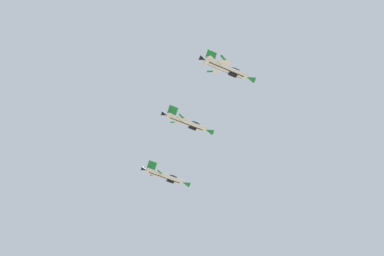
{
  "coord_description": "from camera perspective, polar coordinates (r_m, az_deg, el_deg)",
  "views": [
    {
      "loc": [
        1.23,
        -0.15,
        1.72
      ],
      "look_at": [
        -26.85,
        61.97,
        111.44
      ],
      "focal_mm": 42.97,
      "sensor_mm": 36.0,
      "label": 1
    }
  ],
  "objects": [
    {
      "name": "fighter_jet_left_wing",
      "position": [
        130.39,
        -0.6,
        0.65
      ],
      "size": [
        11.67,
        12.84,
        7.35
      ],
      "rotation": [
        0.0,
        0.8,
        5.55
      ],
      "color": "silver"
    },
    {
      "name": "fighter_jet_right_wing",
      "position": [
        121.0,
        4.37,
        7.33
      ],
      "size": [
        11.67,
        12.84,
        6.62
      ],
      "rotation": [
        0.0,
        0.7,
        5.55
      ],
      "color": "silver"
    },
    {
      "name": "fighter_jet_lead",
      "position": [
        142.09,
        -3.32,
        -6.04
      ],
      "size": [
        11.67,
        12.84,
        7.08
      ],
      "rotation": [
        0.0,
        0.76,
        5.55
      ],
      "color": "silver"
    }
  ]
}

